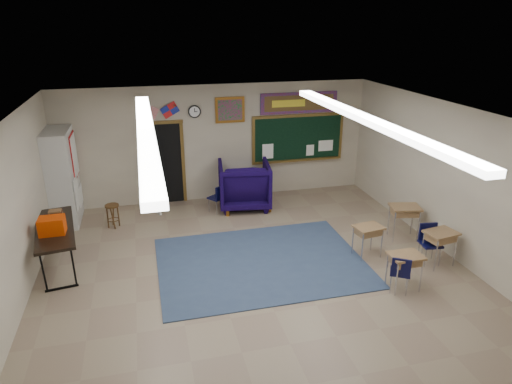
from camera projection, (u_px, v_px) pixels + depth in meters
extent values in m
plane|color=#86755D|center=(262.00, 285.00, 8.25)|extent=(9.00, 9.00, 0.00)
cube|color=beige|center=(217.00, 143.00, 11.79)|extent=(8.00, 0.04, 3.00)
cube|color=beige|center=(3.00, 235.00, 6.79)|extent=(0.04, 9.00, 3.00)
cube|color=beige|center=(466.00, 189.00, 8.63)|extent=(0.04, 9.00, 3.00)
cube|color=silver|center=(262.00, 121.00, 7.18)|extent=(8.00, 9.00, 0.04)
cube|color=#32445F|center=(261.00, 262.00, 9.01)|extent=(4.00, 3.00, 0.02)
cube|color=black|center=(163.00, 164.00, 11.62)|extent=(0.95, 0.04, 2.10)
cube|color=silver|center=(150.00, 171.00, 11.14)|extent=(0.35, 0.86, 2.05)
cube|color=brown|center=(298.00, 138.00, 12.27)|extent=(2.55, 0.05, 1.30)
cube|color=black|center=(298.00, 138.00, 12.25)|extent=(2.40, 0.03, 1.15)
cube|color=brown|center=(298.00, 160.00, 12.43)|extent=(2.40, 0.12, 0.04)
cube|color=#A6190E|center=(299.00, 103.00, 11.93)|extent=(2.10, 0.04, 0.55)
cube|color=brown|center=(299.00, 103.00, 11.92)|extent=(1.90, 0.03, 0.40)
cube|color=#8D571B|center=(230.00, 110.00, 11.54)|extent=(0.75, 0.05, 0.65)
cube|color=#A51466|center=(230.00, 110.00, 11.52)|extent=(0.62, 0.03, 0.52)
cylinder|color=black|center=(194.00, 112.00, 11.33)|extent=(0.32, 0.05, 0.32)
cylinder|color=white|center=(195.00, 112.00, 11.31)|extent=(0.26, 0.02, 0.26)
cube|color=beige|center=(63.00, 177.00, 10.48)|extent=(0.55, 1.25, 2.20)
imported|color=black|center=(244.00, 185.00, 11.51)|extent=(1.42, 1.46, 1.18)
cube|color=olive|center=(369.00, 227.00, 9.03)|extent=(0.61, 0.49, 0.04)
cube|color=brown|center=(368.00, 231.00, 9.06)|extent=(0.53, 0.42, 0.11)
cube|color=olive|center=(405.00, 207.00, 9.76)|extent=(0.71, 0.59, 0.04)
cube|color=brown|center=(405.00, 212.00, 9.80)|extent=(0.61, 0.50, 0.13)
cube|color=olive|center=(406.00, 256.00, 7.91)|extent=(0.57, 0.43, 0.04)
cube|color=brown|center=(405.00, 261.00, 7.94)|extent=(0.49, 0.36, 0.11)
cube|color=olive|center=(441.00, 233.00, 8.70)|extent=(0.66, 0.54, 0.04)
cube|color=brown|center=(441.00, 237.00, 8.73)|extent=(0.57, 0.46, 0.12)
cube|color=black|center=(55.00, 228.00, 8.61)|extent=(0.96, 2.09, 0.06)
cube|color=#CB4103|center=(52.00, 226.00, 8.29)|extent=(0.45, 0.33, 0.31)
cylinder|color=#543819|center=(112.00, 206.00, 10.36)|extent=(0.31, 0.31, 0.04)
torus|color=#543819|center=(113.00, 220.00, 10.49)|extent=(0.26, 0.26, 0.02)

